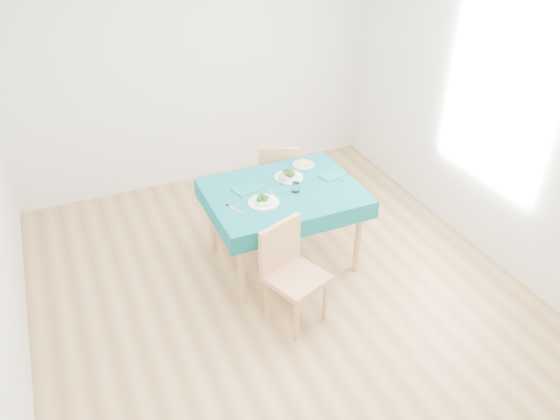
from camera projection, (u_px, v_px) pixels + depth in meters
name	position (u px, v px, depth m)	size (l,w,h in m)	color
room_shell	(280.00, 152.00, 3.95)	(4.02, 4.52, 2.73)	olive
table	(283.00, 227.00, 4.86)	(1.30, 0.98, 0.76)	#08515A
chair_near	(297.00, 270.00, 4.14)	(0.41, 0.44, 1.02)	tan
chair_far	(279.00, 173.00, 5.47)	(0.38, 0.42, 0.96)	tan
bowl_near	(264.00, 199.00, 4.45)	(0.25, 0.25, 0.08)	white
bowl_far	(289.00, 174.00, 4.81)	(0.25, 0.25, 0.08)	white
fork_near	(235.00, 209.00, 4.40)	(0.03, 0.20, 0.00)	silver
knife_near	(275.00, 196.00, 4.56)	(0.02, 0.23, 0.00)	silver
fork_far	(289.00, 179.00, 4.82)	(0.02, 0.16, 0.00)	silver
knife_far	(335.00, 176.00, 4.85)	(0.02, 0.23, 0.00)	silver
napkin_near	(246.00, 189.00, 4.65)	(0.22, 0.15, 0.01)	#0B5B64
napkin_far	(332.00, 175.00, 4.86)	(0.22, 0.16, 0.01)	#0B5B64
tumbler_center	(282.00, 179.00, 4.73)	(0.06, 0.06, 0.08)	white
tumbler_side	(296.00, 187.00, 4.60)	(0.07, 0.07, 0.09)	white
side_plate	(304.00, 165.00, 5.03)	(0.20, 0.20, 0.01)	#A2CB63
bread_slice	(304.00, 163.00, 5.02)	(0.09, 0.09, 0.01)	beige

